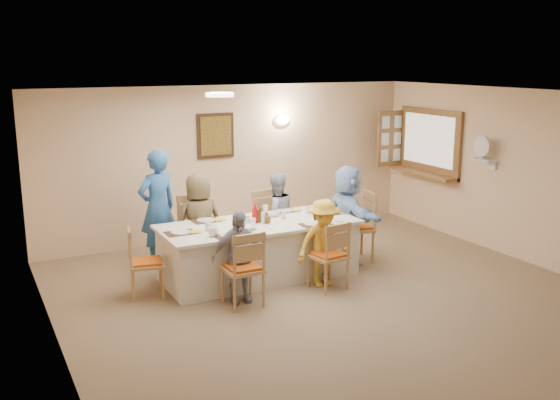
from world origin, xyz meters
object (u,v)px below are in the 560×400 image
diner_front_left (238,256)px  serving_hatch (430,143)px  dining_table (259,250)px  chair_back_left (197,232)px  diner_front_right (323,243)px  chair_front_left (243,267)px  desk_fan (483,150)px  diner_back_left (199,222)px  caregiver (158,208)px  diner_right_end (348,214)px  chair_front_right (328,255)px  condiment_ketchup (255,213)px  chair_right_end (355,226)px  chair_left_end (146,262)px  diner_back_right (276,215)px  chair_back_right (272,223)px

diner_front_left → serving_hatch: bearing=25.5°
serving_hatch → dining_table: bearing=-165.4°
chair_back_left → diner_front_right: (1.20, -1.48, 0.07)m
chair_back_left → chair_front_left: size_ratio=1.08×
desk_fan → diner_front_right: 3.17m
chair_back_left → diner_front_left: 1.48m
serving_hatch → chair_back_left: (-4.31, -0.16, -0.99)m
diner_back_left → caregiver: (-0.45, 0.47, 0.15)m
dining_table → chair_front_left: size_ratio=2.82×
diner_right_end → desk_fan: bearing=-92.8°
chair_back_left → desk_fan: bearing=-11.7°
chair_front_right → diner_right_end: diner_right_end is taller
chair_front_right → chair_back_left: bearing=-60.6°
diner_right_end → condiment_ketchup: (-1.46, 0.04, 0.18)m
chair_front_left → chair_right_end: (2.15, 0.80, 0.04)m
chair_left_end → serving_hatch: bearing=-68.2°
chair_front_left → diner_front_left: bearing=-89.7°
desk_fan → chair_front_left: (-4.20, -0.41, -1.08)m
dining_table → chair_front_left: chair_front_left is taller
diner_back_left → condiment_ketchup: 0.88m
diner_front_left → diner_back_right: bearing=53.2°
chair_front_right → diner_back_left: 1.92m
diner_back_right → condiment_ketchup: diner_back_right is taller
diner_back_left → diner_front_right: bearing=129.4°
diner_back_right → diner_front_right: bearing=90.8°
chair_left_end → caregiver: (0.50, 1.15, 0.39)m
diner_right_end → caregiver: (-2.47, 1.15, 0.12)m
chair_back_right → condiment_ketchup: condiment_ketchup is taller
desk_fan → diner_front_right: size_ratio=0.26×
diner_right_end → chair_right_end: bearing=-82.8°
chair_back_left → chair_back_right: bearing=4.1°
desk_fan → diner_front_left: (-4.20, -0.29, -0.98)m
dining_table → diner_front_left: 0.93m
chair_front_right → chair_right_end: chair_right_end is taller
desk_fan → diner_back_left: (-4.20, 1.07, -0.86)m
chair_left_end → diner_front_right: 2.26m
chair_left_end → chair_right_end: chair_right_end is taller
chair_right_end → caregiver: size_ratio=0.62×
diner_back_right → chair_back_right: bearing=-89.2°
chair_right_end → diner_front_right: (-0.95, -0.68, 0.06)m
chair_back_left → diner_front_right: diner_front_right is taller
diner_back_left → diner_right_end: bearing=159.3°
caregiver → chair_back_left: bearing=125.1°
serving_hatch → chair_back_right: size_ratio=1.53×
condiment_ketchup → diner_back_left: bearing=131.3°
diner_front_right → diner_right_end: size_ratio=0.81×
chair_back_right → diner_back_left: 1.22m
chair_front_left → diner_right_end: (2.02, 0.80, 0.24)m
chair_back_left → diner_back_left: size_ratio=0.74×
chair_front_right → diner_front_left: size_ratio=0.79×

